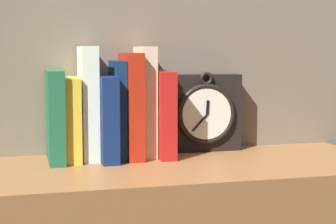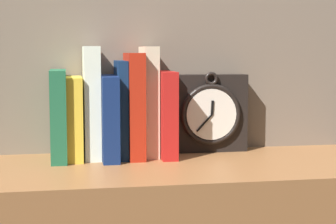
{
  "view_description": "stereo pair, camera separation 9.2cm",
  "coord_description": "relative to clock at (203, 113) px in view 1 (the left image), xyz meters",
  "views": [
    {
      "loc": [
        -0.3,
        -1.16,
        1.15
      ],
      "look_at": [
        0.0,
        0.0,
        1.03
      ],
      "focal_mm": 60.0,
      "sensor_mm": 36.0,
      "label": 1
    },
    {
      "loc": [
        -0.21,
        -1.17,
        1.15
      ],
      "look_at": [
        0.0,
        0.0,
        1.03
      ],
      "focal_mm": 60.0,
      "sensor_mm": 36.0,
      "label": 2
    }
  ],
  "objects": [
    {
      "name": "book_slot6_cream",
      "position": [
        -0.15,
        -0.03,
        0.03
      ],
      "size": [
        0.03,
        0.11,
        0.26
      ],
      "color": "beige",
      "rests_on": "bookshelf"
    },
    {
      "name": "book_slot3_navy",
      "position": [
        -0.25,
        -0.05,
        0.0
      ],
      "size": [
        0.04,
        0.16,
        0.19
      ],
      "color": "navy",
      "rests_on": "bookshelf"
    },
    {
      "name": "book_slot1_yellow",
      "position": [
        -0.32,
        -0.04,
        -0.0
      ],
      "size": [
        0.04,
        0.13,
        0.19
      ],
      "color": "yellow",
      "rests_on": "bookshelf"
    },
    {
      "name": "book_slot4_navy",
      "position": [
        -0.22,
        -0.04,
        0.02
      ],
      "size": [
        0.02,
        0.13,
        0.22
      ],
      "color": "#11294D",
      "rests_on": "bookshelf"
    },
    {
      "name": "book_slot2_white",
      "position": [
        -0.28,
        -0.03,
        0.03
      ],
      "size": [
        0.04,
        0.12,
        0.26
      ],
      "color": "white",
      "rests_on": "bookshelf"
    },
    {
      "name": "book_slot5_red",
      "position": [
        -0.19,
        -0.04,
        0.03
      ],
      "size": [
        0.04,
        0.14,
        0.24
      ],
      "color": "#B02210",
      "rests_on": "bookshelf"
    },
    {
      "name": "book_slot7_red",
      "position": [
        -0.11,
        -0.04,
        0.0
      ],
      "size": [
        0.04,
        0.14,
        0.2
      ],
      "color": "red",
      "rests_on": "bookshelf"
    },
    {
      "name": "book_slot0_green",
      "position": [
        -0.36,
        -0.05,
        0.01
      ],
      "size": [
        0.04,
        0.15,
        0.2
      ],
      "color": "#1F613E",
      "rests_on": "bookshelf"
    },
    {
      "name": "clock",
      "position": [
        0.0,
        0.0,
        0.0
      ],
      "size": [
        0.19,
        0.06,
        0.2
      ],
      "color": "black",
      "rests_on": "bookshelf"
    }
  ]
}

